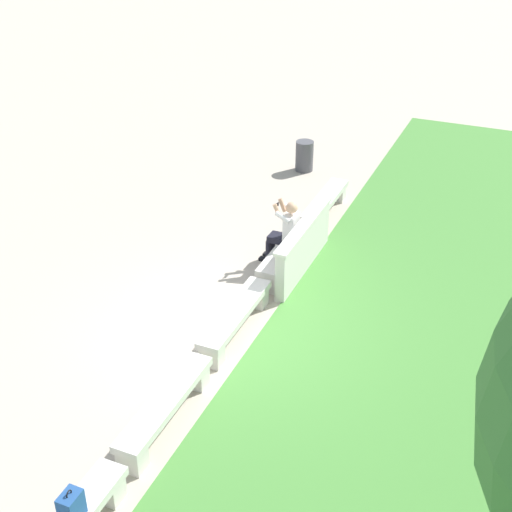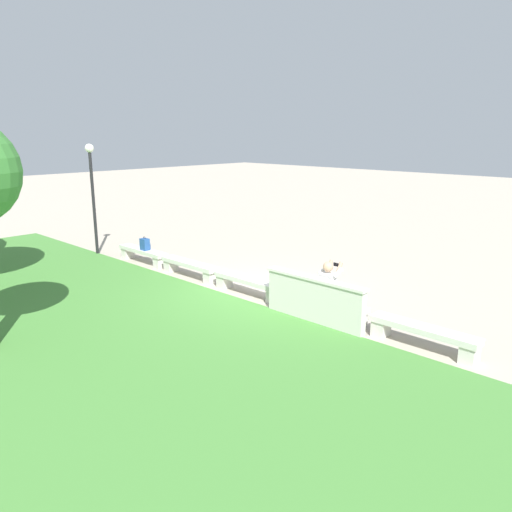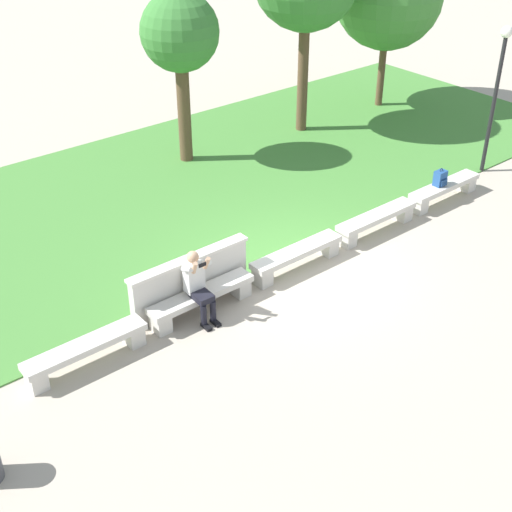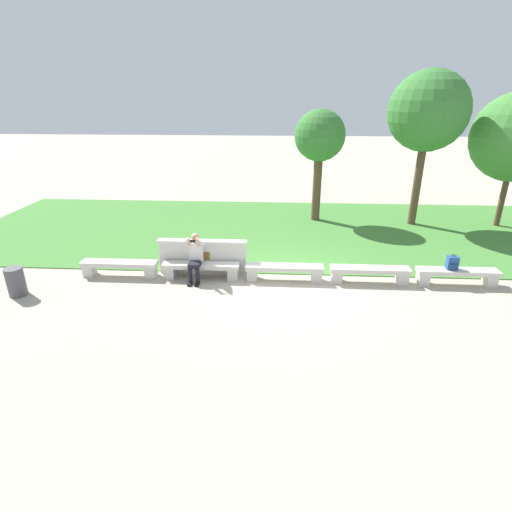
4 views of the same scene
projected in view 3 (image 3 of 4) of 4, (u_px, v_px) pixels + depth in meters
ground_plane at (296, 268)px, 14.33m from camera, size 80.00×80.00×0.00m
grass_strip at (175, 192)px, 17.20m from camera, size 23.44×8.00×0.03m
bench_main at (86, 350)px, 11.67m from camera, size 2.14×0.40×0.45m
bench_near at (202, 298)px, 12.92m from camera, size 2.14×0.40×0.45m
bench_mid at (297, 255)px, 14.17m from camera, size 2.14×0.40×0.45m
bench_far at (376, 220)px, 15.42m from camera, size 2.14×0.40×0.45m
bench_end at (444, 189)px, 16.67m from camera, size 2.14×0.40×0.45m
backrest_wall_with_plaque at (190, 280)px, 13.03m from camera, size 2.53×0.24×1.01m
person_photographer at (198, 283)px, 12.58m from camera, size 0.48×0.73×1.32m
backpack at (440, 179)px, 16.43m from camera, size 0.28×0.24×0.43m
tree_left_background at (180, 35)px, 17.09m from camera, size 1.93×1.93×4.31m
lamp_post at (498, 79)px, 16.97m from camera, size 0.28×0.28×3.65m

